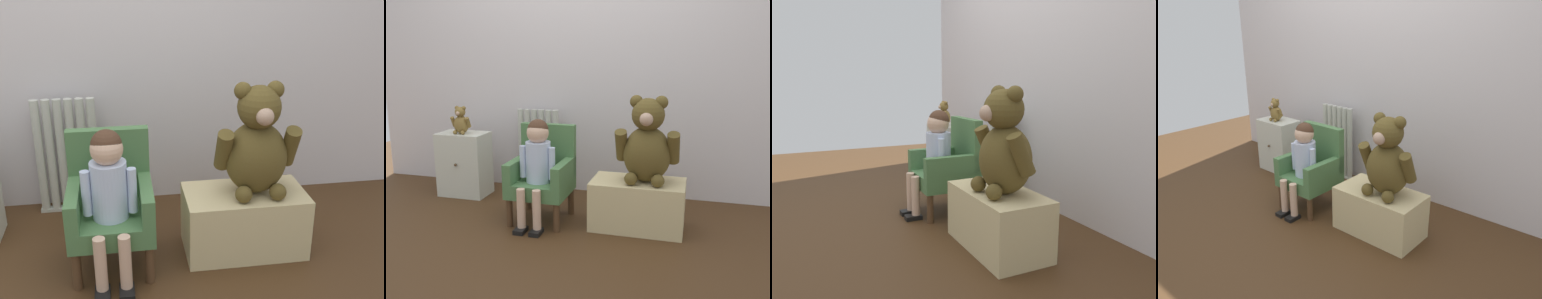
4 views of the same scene
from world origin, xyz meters
TOP-DOWN VIEW (x-y plane):
  - ground_plane at (0.00, 0.00)m, footprint 6.00×6.00m
  - back_wall at (0.00, 1.16)m, footprint 3.80×0.05m
  - radiator at (-0.33, 1.04)m, footprint 0.37×0.05m
  - small_dresser at (-0.89, 0.78)m, footprint 0.39×0.28m
  - child_armchair at (-0.08, 0.46)m, footprint 0.40×0.40m
  - child_figure at (-0.08, 0.35)m, footprint 0.25×0.35m
  - low_bench at (0.59, 0.46)m, footprint 0.62×0.34m
  - large_teddy_bear at (0.64, 0.46)m, footprint 0.41×0.29m
  - small_teddy_bear at (-0.88, 0.75)m, footprint 0.16×0.11m

SIDE VIEW (x-z plane):
  - ground_plane at x=0.00m, z-range 0.00..0.00m
  - low_bench at x=0.59m, z-range 0.00..0.33m
  - small_dresser at x=-0.89m, z-range 0.00..0.52m
  - child_armchair at x=-0.08m, z-range -0.01..0.66m
  - radiator at x=-0.33m, z-range 0.00..0.70m
  - child_figure at x=-0.08m, z-range 0.11..0.84m
  - large_teddy_bear at x=0.64m, z-range 0.30..0.87m
  - small_teddy_bear at x=-0.88m, z-range 0.51..0.73m
  - back_wall at x=0.00m, z-range 0.00..2.40m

